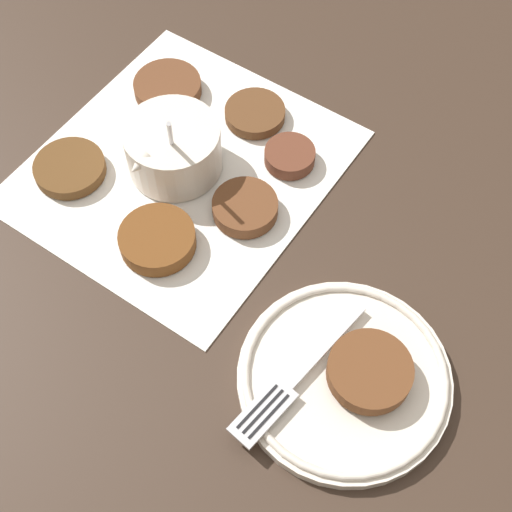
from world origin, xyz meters
name	(u,v)px	position (x,y,z in m)	size (l,w,h in m)	color
ground_plane	(197,164)	(0.00, 0.00, 0.00)	(4.00, 4.00, 0.00)	#38281E
napkin	(183,167)	(0.02, -0.01, 0.00)	(0.37, 0.35, 0.00)	white
sauce_bowl	(173,150)	(0.02, -0.02, 0.03)	(0.12, 0.11, 0.12)	silver
fritter_0	(70,168)	(0.10, -0.10, 0.01)	(0.08, 0.08, 0.01)	brown
fritter_1	(157,239)	(0.11, 0.04, 0.01)	(0.08, 0.08, 0.02)	brown
fritter_2	(255,113)	(-0.10, 0.01, 0.01)	(0.07, 0.07, 0.01)	brown
fritter_3	(168,87)	(-0.06, -0.10, 0.01)	(0.08, 0.08, 0.02)	brown
fritter_4	(290,156)	(-0.07, 0.09, 0.01)	(0.06, 0.06, 0.02)	brown
fritter_5	(245,208)	(0.02, 0.09, 0.01)	(0.07, 0.07, 0.02)	brown
serving_plate	(344,378)	(0.11, 0.29, 0.01)	(0.21, 0.21, 0.02)	silver
fritter_on_plate	(370,371)	(0.10, 0.31, 0.03)	(0.08, 0.08, 0.02)	brown
fork	(288,385)	(0.16, 0.26, 0.02)	(0.19, 0.03, 0.00)	silver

